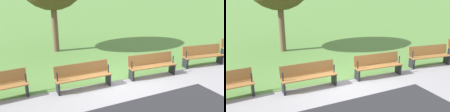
# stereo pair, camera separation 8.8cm
# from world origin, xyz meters

# --- Properties ---
(ground_plane) EXTENTS (120.00, 120.00, 0.00)m
(ground_plane) POSITION_xyz_m (0.00, 0.00, 0.00)
(ground_plane) COLOR #54843D
(path_paving) EXTENTS (39.92, 4.14, 0.01)m
(path_paving) POSITION_xyz_m (0.00, 1.86, 0.00)
(path_paving) COLOR #939399
(path_paving) RESTS_ON ground
(bench_3) EXTENTS (2.00, 0.68, 0.89)m
(bench_3) POSITION_xyz_m (-4.19, -0.29, 0.48)
(bench_3) COLOR #996633
(bench_3) RESTS_ON ground
(bench_4) EXTENTS (1.97, 0.54, 0.89)m
(bench_4) POSITION_xyz_m (-1.40, -0.10, 0.48)
(bench_4) COLOR #996633
(bench_4) RESTS_ON ground
(bench_5) EXTENTS (1.97, 0.54, 0.89)m
(bench_5) POSITION_xyz_m (1.40, -0.10, 0.48)
(bench_5) COLOR #996633
(bench_5) RESTS_ON ground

